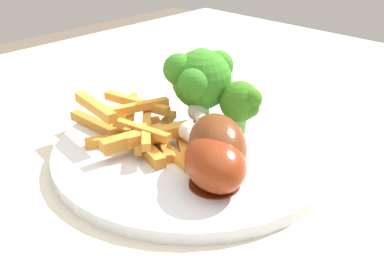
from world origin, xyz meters
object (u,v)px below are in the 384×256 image
at_px(carrot_fries_pile, 139,130).
at_px(chicken_drumstick_near, 216,143).
at_px(dining_table, 126,255).
at_px(broccoli_floret_front, 200,77).
at_px(chicken_drumstick_far, 213,161).
at_px(dinner_plate, 192,151).
at_px(broccoli_floret_middle, 242,101).

distance_m(carrot_fries_pile, chicken_drumstick_near, 0.09).
xyz_separation_m(dining_table, broccoli_floret_front, (0.12, 0.01, 0.16)).
relative_size(carrot_fries_pile, chicken_drumstick_far, 1.60).
bearing_deg(broccoli_floret_front, chicken_drumstick_far, -131.93).
relative_size(dining_table, dinner_plate, 4.42).
bearing_deg(broccoli_floret_middle, broccoli_floret_front, 108.36).
relative_size(dinner_plate, carrot_fries_pile, 1.51).
bearing_deg(broccoli_floret_front, chicken_drumstick_near, -128.41).
bearing_deg(carrot_fries_pile, chicken_drumstick_near, -80.00).
bearing_deg(broccoli_floret_middle, dinner_plate, 166.74).
relative_size(dinner_plate, broccoli_floret_front, 3.32).
height_order(broccoli_floret_front, chicken_drumstick_far, broccoli_floret_front).
bearing_deg(chicken_drumstick_far, dining_table, 116.73).
relative_size(dining_table, carrot_fries_pile, 6.68).
xyz_separation_m(dinner_plate, carrot_fries_pile, (-0.03, 0.04, 0.02)).
distance_m(chicken_drumstick_near, chicken_drumstick_far, 0.03).
height_order(broccoli_floret_front, carrot_fries_pile, broccoli_floret_front).
relative_size(broccoli_floret_front, carrot_fries_pile, 0.46).
bearing_deg(broccoli_floret_front, carrot_fries_pile, 169.45).
distance_m(dining_table, chicken_drumstick_near, 0.16).
bearing_deg(chicken_drumstick_near, dinner_plate, 71.47).
bearing_deg(chicken_drumstick_far, broccoli_floret_middle, 25.32).
relative_size(dining_table, chicken_drumstick_near, 10.01).
distance_m(dinner_plate, broccoli_floret_middle, 0.07).
distance_m(dinner_plate, chicken_drumstick_far, 0.08).
xyz_separation_m(carrot_fries_pile, chicken_drumstick_far, (-0.01, -0.10, 0.01)).
bearing_deg(dining_table, broccoli_floret_front, 5.28).
xyz_separation_m(broccoli_floret_middle, chicken_drumstick_far, (-0.10, -0.05, -0.01)).
bearing_deg(dinner_plate, dining_table, 165.54).
bearing_deg(dinner_plate, carrot_fries_pile, 124.29).
bearing_deg(chicken_drumstick_near, chicken_drumstick_far, -144.87).
height_order(broccoli_floret_middle, carrot_fries_pile, broccoli_floret_middle).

